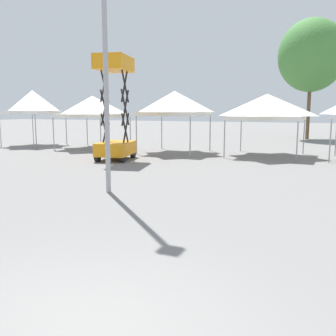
# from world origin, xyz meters

# --- Properties ---
(canopy_tent_far_right) EXTENTS (3.09, 3.09, 3.59)m
(canopy_tent_far_right) POSITION_xyz_m (-15.76, 16.51, 2.83)
(canopy_tent_far_right) COLOR #9E9EA3
(canopy_tent_far_right) RESTS_ON ground
(canopy_tent_behind_center) EXTENTS (3.48, 3.48, 3.17)m
(canopy_tent_behind_center) POSITION_xyz_m (-11.13, 16.56, 2.53)
(canopy_tent_behind_center) COLOR #9E9EA3
(canopy_tent_behind_center) RESTS_ON ground
(canopy_tent_center) EXTENTS (3.28, 3.28, 3.35)m
(canopy_tent_center) POSITION_xyz_m (-5.66, 16.40, 2.68)
(canopy_tent_center) COLOR #9E9EA3
(canopy_tent_center) RESTS_ON ground
(canopy_tent_right_of_center) EXTENTS (3.59, 3.59, 3.13)m
(canopy_tent_right_of_center) POSITION_xyz_m (-0.82, 16.92, 2.48)
(canopy_tent_right_of_center) COLOR #9E9EA3
(canopy_tent_right_of_center) RESTS_ON ground
(scissor_lift) EXTENTS (1.90, 2.57, 4.77)m
(scissor_lift) POSITION_xyz_m (-7.01, 12.49, 1.39)
(scissor_lift) COLOR black
(scissor_lift) RESTS_ON ground
(tree_behind_tents_left) EXTENTS (5.13, 5.13, 9.37)m
(tree_behind_tents_left) POSITION_xyz_m (0.32, 29.71, 6.54)
(tree_behind_tents_left) COLOR brown
(tree_behind_tents_left) RESTS_ON ground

